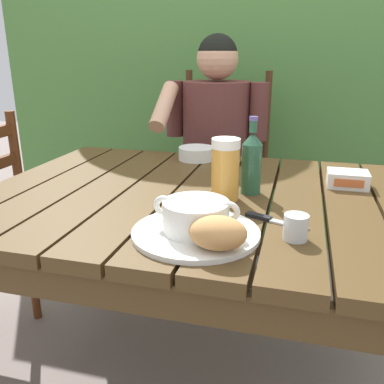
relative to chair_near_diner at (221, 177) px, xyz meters
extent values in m
plane|color=gray|center=(0.11, -0.93, -0.50)|extent=(10.00, 10.00, 0.00)
cube|color=#493419|center=(-0.48, -0.93, 0.21)|extent=(0.14, 0.99, 0.04)
cube|color=#493419|center=(-0.34, -0.93, 0.21)|extent=(0.14, 0.99, 0.04)
cube|color=#493419|center=(-0.19, -0.93, 0.21)|extent=(0.14, 0.99, 0.04)
cube|color=#493419|center=(-0.04, -0.93, 0.21)|extent=(0.14, 0.99, 0.04)
cube|color=#493419|center=(0.11, -0.93, 0.21)|extent=(0.14, 0.99, 0.04)
cube|color=#493419|center=(0.25, -0.93, 0.21)|extent=(0.14, 0.99, 0.04)
cube|color=#493419|center=(0.40, -0.93, 0.21)|extent=(0.14, 0.99, 0.04)
cube|color=#493419|center=(0.55, -0.93, 0.21)|extent=(0.14, 0.99, 0.04)
cube|color=#493419|center=(0.11, -1.40, 0.15)|extent=(1.28, 0.03, 0.08)
cube|color=#493419|center=(0.11, -0.47, 0.15)|extent=(1.28, 0.03, 0.08)
cube|color=#493419|center=(-0.51, -0.48, -0.15)|extent=(0.06, 0.06, 0.69)
cube|color=#493419|center=(0.72, -0.48, -0.15)|extent=(0.06, 0.06, 0.69)
cube|color=#4A7D3B|center=(0.11, 0.61, 0.35)|extent=(3.16, 0.60, 1.69)
cylinder|color=#4C3823|center=(-0.71, 0.76, 0.29)|extent=(0.10, 0.10, 1.58)
cylinder|color=#4C3823|center=(-0.78, 0.76, 0.39)|extent=(0.10, 0.10, 1.78)
cylinder|color=#472B16|center=(0.21, -0.24, -0.27)|extent=(0.04, 0.04, 0.45)
cylinder|color=#472B16|center=(-0.21, -0.24, -0.27)|extent=(0.04, 0.04, 0.45)
cylinder|color=#472B16|center=(0.21, 0.13, -0.27)|extent=(0.04, 0.04, 0.45)
cylinder|color=#472B16|center=(-0.21, 0.13, -0.27)|extent=(0.04, 0.04, 0.45)
cube|color=#472B16|center=(0.00, -0.06, -0.03)|extent=(0.46, 0.41, 0.02)
cylinder|color=#472B16|center=(0.21, 0.13, 0.25)|extent=(0.04, 0.04, 0.59)
cylinder|color=#472B16|center=(-0.21, 0.13, 0.25)|extent=(0.04, 0.04, 0.59)
cube|color=#472B16|center=(0.00, 0.13, 0.16)|extent=(0.43, 0.02, 0.04)
cube|color=#472B16|center=(0.00, 0.13, 0.31)|extent=(0.43, 0.02, 0.04)
cube|color=#472B16|center=(0.00, 0.13, 0.46)|extent=(0.43, 0.02, 0.04)
cylinder|color=brown|center=(0.08, -0.36, -0.27)|extent=(0.11, 0.11, 0.45)
cylinder|color=brown|center=(0.08, -0.26, 0.01)|extent=(0.13, 0.40, 0.13)
cylinder|color=brown|center=(-0.09, -0.36, -0.27)|extent=(0.11, 0.11, 0.45)
cylinder|color=brown|center=(-0.09, -0.26, 0.01)|extent=(0.13, 0.40, 0.13)
cylinder|color=brown|center=(0.00, -0.16, 0.26)|extent=(0.32, 0.32, 0.49)
sphere|color=tan|center=(0.00, -0.16, 0.61)|extent=(0.19, 0.19, 0.19)
sphere|color=black|center=(0.00, -0.16, 0.63)|extent=(0.18, 0.18, 0.18)
cylinder|color=brown|center=(0.20, -0.18, 0.38)|extent=(0.08, 0.08, 0.26)
cylinder|color=brown|center=(-0.20, -0.18, 0.38)|extent=(0.08, 0.08, 0.26)
cylinder|color=tan|center=(-0.20, -0.34, 0.41)|extent=(0.07, 0.25, 0.21)
cylinder|color=#512912|center=(-0.68, -0.74, -0.26)|extent=(0.04, 0.04, 0.47)
cylinder|color=#512912|center=(-0.68, -0.74, 0.20)|extent=(0.04, 0.04, 0.45)
cylinder|color=white|center=(0.18, -1.24, 0.23)|extent=(0.30, 0.30, 0.01)
cylinder|color=white|center=(0.18, -1.24, 0.27)|extent=(0.15, 0.15, 0.07)
cylinder|color=#B95C23|center=(0.18, -1.24, 0.29)|extent=(0.14, 0.14, 0.01)
torus|color=white|center=(0.10, -1.24, 0.29)|extent=(0.05, 0.01, 0.05)
torus|color=white|center=(0.25, -1.24, 0.29)|extent=(0.05, 0.01, 0.05)
ellipsoid|color=tan|center=(0.24, -1.32, 0.27)|extent=(0.13, 0.10, 0.07)
cylinder|color=gold|center=(0.20, -0.97, 0.30)|extent=(0.08, 0.08, 0.15)
cylinder|color=white|center=(0.20, -0.97, 0.39)|extent=(0.08, 0.08, 0.03)
cylinder|color=#26553A|center=(0.26, -0.90, 0.30)|extent=(0.06, 0.06, 0.15)
cone|color=#26553A|center=(0.26, -0.90, 0.39)|extent=(0.06, 0.06, 0.03)
cylinder|color=#26553A|center=(0.26, -0.90, 0.43)|extent=(0.02, 0.02, 0.03)
cylinder|color=#5E4E92|center=(0.26, -0.90, 0.45)|extent=(0.02, 0.02, 0.01)
cylinder|color=silver|center=(0.40, -1.20, 0.26)|extent=(0.06, 0.06, 0.06)
cube|color=white|center=(0.55, -0.76, 0.25)|extent=(0.12, 0.09, 0.05)
cube|color=#CF6232|center=(0.55, -0.81, 0.25)|extent=(0.09, 0.00, 0.02)
cube|color=silver|center=(0.37, -1.12, 0.23)|extent=(0.13, 0.06, 0.00)
cube|color=black|center=(0.31, -1.10, 0.23)|extent=(0.07, 0.04, 0.01)
cylinder|color=white|center=(0.00, -0.54, 0.25)|extent=(0.14, 0.14, 0.05)
camera|label=1|loc=(0.40, -2.09, 0.63)|focal=38.56mm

